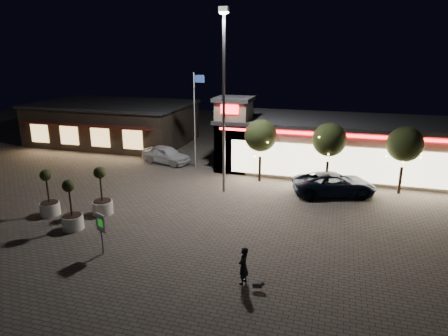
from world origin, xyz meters
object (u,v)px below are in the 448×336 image
(white_sedan, at_px, (166,154))
(valet_sign, at_px, (101,226))
(pickup_truck, at_px, (334,184))
(pedestrian, at_px, (243,266))
(planter_left, at_px, (49,201))
(planter_mid, at_px, (72,214))

(white_sedan, xyz_separation_m, valet_sign, (3.85, -16.11, 0.70))
(pickup_truck, relative_size, valet_sign, 2.68)
(pedestrian, bearing_deg, white_sedan, -134.33)
(white_sedan, relative_size, planter_left, 1.59)
(pickup_truck, bearing_deg, valet_sign, 119.31)
(planter_left, bearing_deg, pickup_truck, 27.34)
(planter_mid, bearing_deg, white_sedan, 92.49)
(pickup_truck, distance_m, white_sedan, 15.20)
(planter_mid, bearing_deg, valet_sign, -32.13)
(pickup_truck, bearing_deg, planter_mid, 106.63)
(pickup_truck, height_order, planter_mid, planter_mid)
(pickup_truck, relative_size, planter_left, 1.96)
(planter_mid, bearing_deg, planter_left, 153.12)
(pedestrian, relative_size, planter_left, 0.59)
(planter_mid, xyz_separation_m, valet_sign, (3.23, -2.03, 0.58))
(white_sedan, bearing_deg, planter_left, -172.12)
(pickup_truck, distance_m, planter_left, 18.67)
(white_sedan, xyz_separation_m, planter_mid, (0.61, -14.08, 0.12))
(planter_mid, bearing_deg, pickup_truck, 35.21)
(pickup_truck, height_order, pedestrian, pedestrian)
(white_sedan, xyz_separation_m, pedestrian, (11.16, -16.71, 0.06))
(pickup_truck, height_order, valet_sign, valet_sign)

